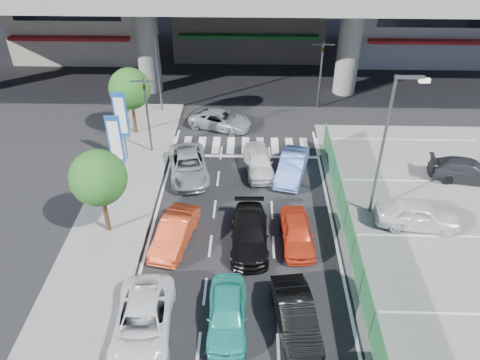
{
  "coord_description": "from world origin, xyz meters",
  "views": [
    {
      "loc": [
        0.38,
        -14.43,
        16.27
      ],
      "look_at": [
        -0.19,
        6.38,
        1.75
      ],
      "focal_mm": 35.0,
      "sensor_mm": 36.0,
      "label": 1
    }
  ],
  "objects_px": {
    "sedan_white_front_mid": "(259,161)",
    "taxi_teal_mid": "(227,313)",
    "sedan_black_mid": "(250,234)",
    "street_lamp_left": "(159,51)",
    "traffic_light_right": "(322,59)",
    "taxi_orange_right": "(297,233)",
    "street_lamp_right": "(388,137)",
    "signboard_near": "(116,142)",
    "crossing_wagon_silver": "(220,120)",
    "parked_sedan_white": "(418,214)",
    "traffic_cone": "(385,220)",
    "signboard_far": "(121,117)",
    "parked_sedan_dgrey": "(467,170)",
    "traffic_light_left": "(145,97)",
    "kei_truck_front_right": "(292,166)",
    "taxi_orange_left": "(175,232)",
    "wagon_silver_front_left": "(189,166)",
    "hatch_black_mid_right": "(296,316)",
    "sedan_white_mid_left": "(143,323)",
    "tree_near": "(98,178)",
    "tree_far": "(130,89)"
  },
  "relations": [
    {
      "from": "wagon_silver_front_left",
      "to": "signboard_near",
      "type": "bearing_deg",
      "value": -171.14
    },
    {
      "from": "crossing_wagon_silver",
      "to": "hatch_black_mid_right",
      "type": "bearing_deg",
      "value": -148.08
    },
    {
      "from": "taxi_orange_left",
      "to": "wagon_silver_front_left",
      "type": "distance_m",
      "value": 6.14
    },
    {
      "from": "traffic_light_right",
      "to": "taxi_orange_left",
      "type": "bearing_deg",
      "value": -119.39
    },
    {
      "from": "sedan_white_mid_left",
      "to": "sedan_white_front_mid",
      "type": "distance_m",
      "value": 13.16
    },
    {
      "from": "tree_near",
      "to": "sedan_white_mid_left",
      "type": "xyz_separation_m",
      "value": [
        3.1,
        -6.33,
        -2.7
      ]
    },
    {
      "from": "crossing_wagon_silver",
      "to": "parked_sedan_dgrey",
      "type": "height_order",
      "value": "parked_sedan_dgrey"
    },
    {
      "from": "traffic_light_left",
      "to": "tree_near",
      "type": "bearing_deg",
      "value": -95.71
    },
    {
      "from": "street_lamp_left",
      "to": "sedan_white_mid_left",
      "type": "xyz_separation_m",
      "value": [
        2.42,
        -20.33,
        -4.08
      ]
    },
    {
      "from": "signboard_far",
      "to": "sedan_white_front_mid",
      "type": "xyz_separation_m",
      "value": [
        8.47,
        -1.06,
        -2.37
      ]
    },
    {
      "from": "crossing_wagon_silver",
      "to": "traffic_cone",
      "type": "height_order",
      "value": "crossing_wagon_silver"
    },
    {
      "from": "kei_truck_front_right",
      "to": "street_lamp_left",
      "type": "bearing_deg",
      "value": 151.41
    },
    {
      "from": "hatch_black_mid_right",
      "to": "parked_sedan_white",
      "type": "distance_m",
      "value": 9.56
    },
    {
      "from": "sedan_white_front_mid",
      "to": "taxi_teal_mid",
      "type": "bearing_deg",
      "value": -104.06
    },
    {
      "from": "taxi_teal_mid",
      "to": "taxi_orange_right",
      "type": "distance_m",
      "value": 6.1
    },
    {
      "from": "street_lamp_right",
      "to": "signboard_near",
      "type": "height_order",
      "value": "street_lamp_right"
    },
    {
      "from": "tree_near",
      "to": "crossing_wagon_silver",
      "type": "relative_size",
      "value": 1.07
    },
    {
      "from": "signboard_near",
      "to": "crossing_wagon_silver",
      "type": "xyz_separation_m",
      "value": [
        5.35,
        7.51,
        -2.44
      ]
    },
    {
      "from": "traffic_light_left",
      "to": "street_lamp_right",
      "type": "height_order",
      "value": "street_lamp_right"
    },
    {
      "from": "street_lamp_left",
      "to": "kei_truck_front_right",
      "type": "xyz_separation_m",
      "value": [
        9.23,
        -8.55,
        -4.08
      ]
    },
    {
      "from": "signboard_far",
      "to": "crossing_wagon_silver",
      "type": "distance_m",
      "value": 7.71
    },
    {
      "from": "taxi_teal_mid",
      "to": "hatch_black_mid_right",
      "type": "height_order",
      "value": "same"
    },
    {
      "from": "crossing_wagon_silver",
      "to": "parked_sedan_white",
      "type": "bearing_deg",
      "value": -115.65
    },
    {
      "from": "signboard_near",
      "to": "sedan_white_front_mid",
      "type": "height_order",
      "value": "signboard_near"
    },
    {
      "from": "traffic_light_right",
      "to": "taxi_orange_right",
      "type": "bearing_deg",
      "value": -99.94
    },
    {
      "from": "crossing_wagon_silver",
      "to": "parked_sedan_white",
      "type": "height_order",
      "value": "parked_sedan_white"
    },
    {
      "from": "sedan_white_mid_left",
      "to": "traffic_light_right",
      "type": "bearing_deg",
      "value": 62.43
    },
    {
      "from": "traffic_light_left",
      "to": "signboard_far",
      "type": "height_order",
      "value": "traffic_light_left"
    },
    {
      "from": "hatch_black_mid_right",
      "to": "wagon_silver_front_left",
      "type": "xyz_separation_m",
      "value": [
        -5.75,
        11.17,
        -0.01
      ]
    },
    {
      "from": "taxi_orange_left",
      "to": "kei_truck_front_right",
      "type": "relative_size",
      "value": 0.99
    },
    {
      "from": "taxi_orange_right",
      "to": "sedan_white_front_mid",
      "type": "xyz_separation_m",
      "value": [
        -1.9,
        6.55,
        0.04
      ]
    },
    {
      "from": "traffic_light_right",
      "to": "parked_sedan_dgrey",
      "type": "bearing_deg",
      "value": -50.95
    },
    {
      "from": "street_lamp_left",
      "to": "tree_near",
      "type": "distance_m",
      "value": 14.08
    },
    {
      "from": "signboard_near",
      "to": "sedan_white_front_mid",
      "type": "bearing_deg",
      "value": 13.54
    },
    {
      "from": "kei_truck_front_right",
      "to": "parked_sedan_white",
      "type": "height_order",
      "value": "parked_sedan_white"
    },
    {
      "from": "taxi_orange_right",
      "to": "sedan_white_front_mid",
      "type": "relative_size",
      "value": 0.95
    },
    {
      "from": "tree_far",
      "to": "kei_truck_front_right",
      "type": "distance_m",
      "value": 12.14
    },
    {
      "from": "traffic_light_left",
      "to": "traffic_cone",
      "type": "relative_size",
      "value": 7.08
    },
    {
      "from": "taxi_teal_mid",
      "to": "hatch_black_mid_right",
      "type": "relative_size",
      "value": 0.97
    },
    {
      "from": "sedan_black_mid",
      "to": "street_lamp_left",
      "type": "bearing_deg",
      "value": 113.33
    },
    {
      "from": "signboard_far",
      "to": "crossing_wagon_silver",
      "type": "xyz_separation_m",
      "value": [
        5.75,
        4.51,
        -2.44
      ]
    },
    {
      "from": "traffic_light_left",
      "to": "taxi_orange_right",
      "type": "relative_size",
      "value": 1.36
    },
    {
      "from": "street_lamp_right",
      "to": "street_lamp_left",
      "type": "bearing_deg",
      "value": 138.37
    },
    {
      "from": "kei_truck_front_right",
      "to": "parked_sedan_dgrey",
      "type": "bearing_deg",
      "value": 13.23
    },
    {
      "from": "street_lamp_right",
      "to": "signboard_near",
      "type": "relative_size",
      "value": 1.7
    },
    {
      "from": "signboard_near",
      "to": "taxi_orange_left",
      "type": "relative_size",
      "value": 1.14
    },
    {
      "from": "street_lamp_right",
      "to": "hatch_black_mid_right",
      "type": "height_order",
      "value": "street_lamp_right"
    },
    {
      "from": "traffic_light_left",
      "to": "street_lamp_right",
      "type": "bearing_deg",
      "value": -24.16
    },
    {
      "from": "street_lamp_left",
      "to": "kei_truck_front_right",
      "type": "height_order",
      "value": "street_lamp_left"
    },
    {
      "from": "signboard_far",
      "to": "wagon_silver_front_left",
      "type": "height_order",
      "value": "signboard_far"
    }
  ]
}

